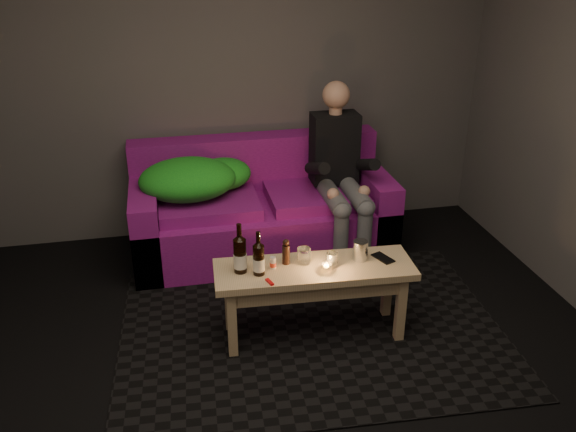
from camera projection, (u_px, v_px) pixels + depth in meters
name	position (u px, v px, depth m)	size (l,w,h in m)	color
floor	(304.00, 404.00, 3.28)	(4.50, 4.50, 0.00)	black
room	(286.00, 80.00, 2.99)	(4.50, 4.50, 4.50)	silver
rug	(311.00, 328.00, 3.89)	(2.39, 1.74, 0.01)	black
sofa	(261.00, 212.00, 4.77)	(1.96, 0.88, 0.84)	#791076
green_blanket	(193.00, 179.00, 4.53)	(0.86, 0.59, 0.29)	#198E23
person	(340.00, 170.00, 4.58)	(0.35, 0.81, 1.31)	black
coffee_table	(314.00, 279.00, 3.67)	(1.22, 0.45, 0.49)	tan
beer_bottle_a	(240.00, 254.00, 3.53)	(0.08, 0.08, 0.31)	black
beer_bottle_b	(259.00, 259.00, 3.51)	(0.07, 0.07, 0.27)	black
salt_shaker	(273.00, 263.00, 3.60)	(0.04, 0.04, 0.08)	silver
pepper_mill	(286.00, 255.00, 3.64)	(0.05, 0.05, 0.12)	black
tumbler_back	(304.00, 256.00, 3.66)	(0.08, 0.08, 0.10)	white
tealight	(326.00, 267.00, 3.58)	(0.06, 0.06, 0.05)	white
tumbler_front	(332.00, 259.00, 3.63)	(0.07, 0.07, 0.09)	white
steel_cup	(360.00, 250.00, 3.69)	(0.09, 0.09, 0.12)	silver
smartphone	(383.00, 258.00, 3.72)	(0.07, 0.15, 0.01)	black
red_lighter	(270.00, 282.00, 3.46)	(0.02, 0.07, 0.01)	#BD0B0E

